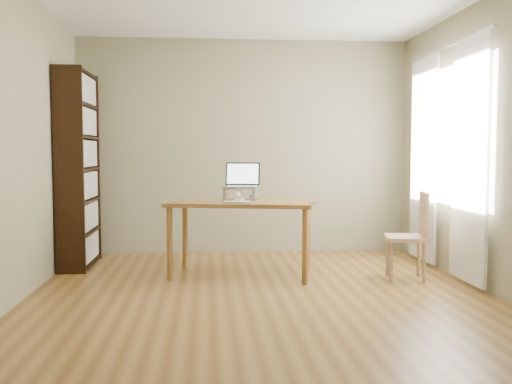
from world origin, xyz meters
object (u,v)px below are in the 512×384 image
(bookshelf, at_px, (79,169))
(cat, at_px, (242,194))
(laptop, at_px, (240,181))
(chair, at_px, (412,233))
(desk, at_px, (241,211))
(keyboard, at_px, (237,202))

(bookshelf, distance_m, cat, 1.83)
(laptop, height_order, chair, laptop)
(desk, distance_m, cat, 0.20)
(laptop, height_order, cat, laptop)
(desk, height_order, cat, cat)
(desk, bearing_deg, laptop, 102.37)
(desk, relative_size, cat, 3.17)
(bookshelf, distance_m, desk, 1.88)
(bookshelf, height_order, desk, bookshelf)
(cat, bearing_deg, laptop, 129.77)
(bookshelf, height_order, chair, bookshelf)
(chair, bearing_deg, cat, 177.89)
(bookshelf, bearing_deg, laptop, -16.78)
(bookshelf, xyz_separation_m, keyboard, (1.66, -0.88, -0.29))
(keyboard, xyz_separation_m, cat, (0.07, 0.33, 0.06))
(bookshelf, xyz_separation_m, desk, (1.72, -0.66, -0.40))
(desk, bearing_deg, chair, 2.44)
(keyboard, bearing_deg, cat, 90.34)
(desk, xyz_separation_m, keyboard, (-0.05, -0.22, 0.11))
(keyboard, bearing_deg, bookshelf, 164.00)
(laptop, xyz_separation_m, keyboard, (-0.05, -0.36, -0.18))
(bookshelf, bearing_deg, desk, -21.03)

